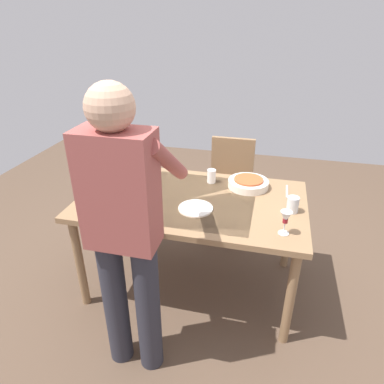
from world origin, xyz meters
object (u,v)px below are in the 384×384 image
(dinner_plate_near, at_px, (144,209))
(dinner_plate_far, at_px, (196,208))
(wine_glass_left, at_px, (286,219))
(person_server, at_px, (125,227))
(wine_bottle, at_px, (110,185))
(water_cup_far_left, at_px, (211,176))
(water_cup_near_left, at_px, (135,186))
(dining_table, at_px, (192,208))
(chair_near, at_px, (230,181))
(serving_bowl_pasta, at_px, (248,183))
(water_cup_near_right, at_px, (293,205))

(dinner_plate_near, height_order, dinner_plate_far, same)
(wine_glass_left, bearing_deg, person_server, 28.12)
(wine_bottle, bearing_deg, person_server, 122.42)
(person_server, bearing_deg, water_cup_far_left, -104.24)
(wine_glass_left, relative_size, water_cup_near_left, 1.47)
(wine_glass_left, relative_size, water_cup_far_left, 1.44)
(dining_table, xyz_separation_m, water_cup_near_left, (0.43, 0.01, 0.13))
(chair_near, bearing_deg, person_server, 77.93)
(wine_bottle, xyz_separation_m, serving_bowl_pasta, (-0.91, -0.42, -0.08))
(wine_bottle, xyz_separation_m, water_cup_near_left, (-0.12, -0.13, -0.06))
(chair_near, distance_m, water_cup_near_right, 1.06)
(water_cup_near_right, bearing_deg, person_server, 39.46)
(water_cup_near_right, xyz_separation_m, water_cup_far_left, (0.60, -0.31, -0.00))
(wine_glass_left, distance_m, water_cup_far_left, 0.80)
(chair_near, bearing_deg, dinner_plate_near, 68.05)
(dining_table, bearing_deg, water_cup_near_right, 178.08)
(wine_glass_left, height_order, water_cup_near_left, wine_glass_left)
(water_cup_near_right, bearing_deg, wine_bottle, 5.54)
(wine_glass_left, xyz_separation_m, water_cup_far_left, (0.55, -0.59, -0.05))
(chair_near, bearing_deg, wine_bottle, 54.39)
(dining_table, distance_m, wine_bottle, 0.59)
(wine_glass_left, bearing_deg, water_cup_near_left, -15.32)
(serving_bowl_pasta, relative_size, dinner_plate_far, 1.30)
(wine_bottle, height_order, dinner_plate_far, wine_bottle)
(water_cup_far_left, bearing_deg, person_server, 75.76)
(wine_glass_left, relative_size, dinner_plate_far, 0.66)
(dining_table, relative_size, wine_bottle, 5.33)
(dining_table, relative_size, person_server, 0.93)
(water_cup_near_left, bearing_deg, chair_near, -124.48)
(wine_bottle, relative_size, wine_glass_left, 1.96)
(wine_bottle, bearing_deg, water_cup_far_left, -145.66)
(water_cup_near_right, height_order, dinner_plate_far, water_cup_near_right)
(dining_table, height_order, dinner_plate_far, dinner_plate_far)
(person_server, relative_size, serving_bowl_pasta, 5.63)
(chair_near, bearing_deg, water_cup_near_right, 120.81)
(wine_bottle, bearing_deg, water_cup_near_right, -174.46)
(serving_bowl_pasta, bearing_deg, dining_table, 36.70)
(person_server, height_order, wine_glass_left, person_server)
(water_cup_near_right, distance_m, serving_bowl_pasta, 0.43)
(dinner_plate_near, bearing_deg, water_cup_far_left, -124.46)
(person_server, height_order, wine_bottle, person_server)
(wine_glass_left, relative_size, serving_bowl_pasta, 0.50)
(person_server, distance_m, wine_glass_left, 0.92)
(wine_glass_left, bearing_deg, dining_table, -25.24)
(person_server, distance_m, dinner_plate_near, 0.54)
(water_cup_far_left, bearing_deg, dinner_plate_near, 55.54)
(dining_table, relative_size, dinner_plate_near, 6.87)
(dinner_plate_far, bearing_deg, dinner_plate_near, 14.76)
(dining_table, bearing_deg, water_cup_near_left, 1.08)
(person_server, bearing_deg, wine_glass_left, -151.88)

